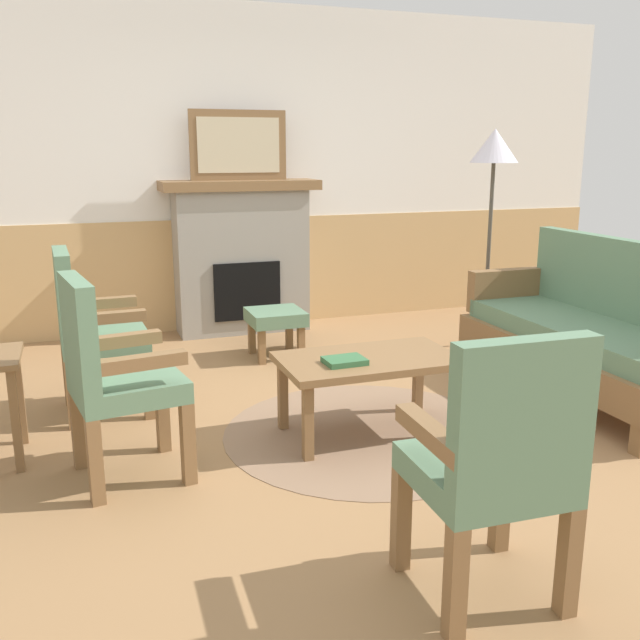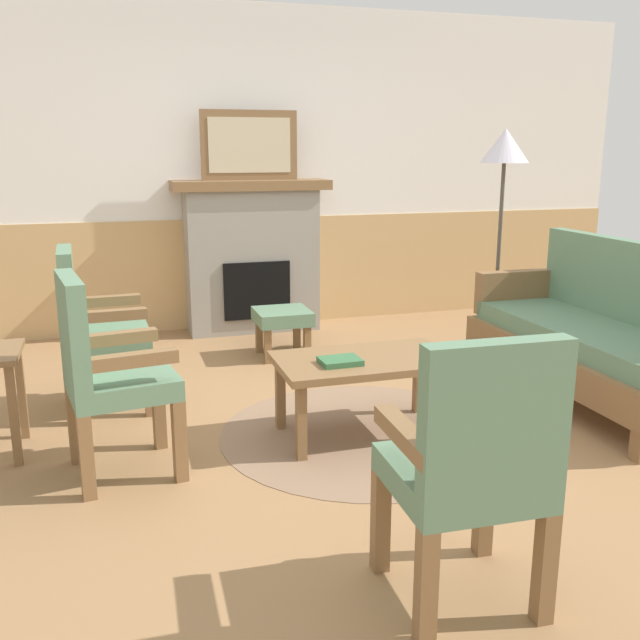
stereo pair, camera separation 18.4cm
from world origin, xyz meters
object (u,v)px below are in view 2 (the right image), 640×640
coffee_table (365,367)px  book_on_table (340,361)px  footstool (282,320)px  armchair_by_window_left (105,367)px  fireplace (252,255)px  framed_picture (249,145)px  armchair_near_fireplace (93,322)px  couch (596,338)px  armchair_front_left (473,461)px  floor_lamp_by_couch (504,160)px

coffee_table → book_on_table: (-0.17, -0.07, 0.07)m
book_on_table → coffee_table: bearing=23.2°
footstool → armchair_by_window_left: 2.13m
fireplace → armchair_by_window_left: (-1.22, -2.56, -0.11)m
framed_picture → armchair_by_window_left: 3.01m
footstool → armchair_near_fireplace: bearing=-150.2°
coffee_table → armchair_by_window_left: (-1.34, -0.11, 0.15)m
fireplace → coffee_table: size_ratio=1.35×
couch → armchair_front_left: size_ratio=1.84×
armchair_front_left → floor_lamp_by_couch: size_ratio=0.58×
framed_picture → book_on_table: bearing=-91.1°
book_on_table → footstool: size_ratio=0.53×
floor_lamp_by_couch → armchair_by_window_left: bearing=-153.6°
armchair_by_window_left → fireplace: bearing=64.5°
coffee_table → floor_lamp_by_couch: (1.59, 1.34, 1.06)m
book_on_table → floor_lamp_by_couch: bearing=38.9°
coffee_table → armchair_near_fireplace: armchair_near_fireplace is taller
armchair_front_left → armchair_near_fireplace: bearing=117.3°
armchair_front_left → footstool: bearing=87.7°
fireplace → couch: bearing=-54.4°
fireplace → armchair_near_fireplace: (-1.28, -1.62, -0.11)m
coffee_table → footstool: coffee_table is taller
coffee_table → footstool: (-0.07, 1.59, -0.10)m
fireplace → armchair_near_fireplace: size_ratio=1.33×
couch → coffee_table: bearing=-176.0°
coffee_table → armchair_front_left: bearing=-97.2°
book_on_table → floor_lamp_by_couch: (1.76, 1.42, 1.00)m
couch → footstool: bearing=137.8°
couch → footstool: size_ratio=4.50×
book_on_table → footstool: 1.67m
couch → book_on_table: size_ratio=8.56×
armchair_by_window_left → couch: bearing=4.3°
framed_picture → floor_lamp_by_couch: size_ratio=0.48×
armchair_near_fireplace → coffee_table: bearing=-30.6°
framed_picture → armchair_by_window_left: (-1.22, -2.56, -1.02)m
fireplace → footstool: size_ratio=3.25×
armchair_by_window_left → armchair_near_fireplace: bearing=93.9°
framed_picture → couch: 3.11m
floor_lamp_by_couch → fireplace: bearing=147.0°
armchair_near_fireplace → floor_lamp_by_couch: bearing=9.8°
footstool → armchair_near_fireplace: armchair_near_fireplace is taller
armchair_front_left → fireplace: bearing=88.9°
framed_picture → footstool: bearing=-86.7°
coffee_table → footstool: size_ratio=2.40×
coffee_table → book_on_table: 0.19m
framed_picture → armchair_front_left: framed_picture is taller
coffee_table → book_on_table: size_ratio=4.56×
couch → armchair_by_window_left: 2.91m
book_on_table → armchair_by_window_left: (-1.17, -0.04, 0.08)m
coffee_table → floor_lamp_by_couch: bearing=40.2°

